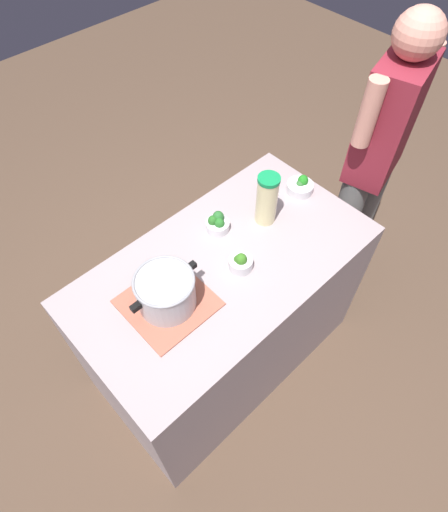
{
  "coord_description": "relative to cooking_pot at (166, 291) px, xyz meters",
  "views": [
    {
      "loc": [
        -0.74,
        -0.79,
        2.37
      ],
      "look_at": [
        0.0,
        0.0,
        0.94
      ],
      "focal_mm": 30.19,
      "sensor_mm": 36.0,
      "label": 1
    }
  ],
  "objects": [
    {
      "name": "person_cook",
      "position": [
        1.24,
        -0.1,
        -0.05
      ],
      "size": [
        0.5,
        0.28,
        1.68
      ],
      "color": "slate",
      "rests_on": "ground_plane"
    },
    {
      "name": "broccoli_bowl_back",
      "position": [
        0.33,
        -0.07,
        -0.05
      ],
      "size": [
        0.1,
        0.1,
        0.09
      ],
      "color": "silver",
      "rests_on": "counter_slab"
    },
    {
      "name": "broccoli_bowl_center",
      "position": [
        0.87,
        0.05,
        -0.06
      ],
      "size": [
        0.13,
        0.13,
        0.09
      ],
      "color": "silver",
      "rests_on": "counter_slab"
    },
    {
      "name": "ground_plane",
      "position": [
        0.3,
        -0.01,
        -0.98
      ],
      "size": [
        8.0,
        8.0,
        0.0
      ],
      "primitive_type": "plane",
      "color": "brown"
    },
    {
      "name": "broccoli_bowl_front",
      "position": [
        0.41,
        0.15,
        -0.05
      ],
      "size": [
        0.11,
        0.11,
        0.09
      ],
      "color": "silver",
      "rests_on": "counter_slab"
    },
    {
      "name": "lemonade_pitcher",
      "position": [
        0.61,
        0.05,
        0.04
      ],
      "size": [
        0.1,
        0.1,
        0.25
      ],
      "color": "beige",
      "rests_on": "counter_slab"
    },
    {
      "name": "dish_cloth",
      "position": [
        0.0,
        0.0,
        -0.09
      ],
      "size": [
        0.33,
        0.33,
        0.01
      ],
      "primitive_type": "cube",
      "color": "#B3604A",
      "rests_on": "counter_slab"
    },
    {
      "name": "counter_slab",
      "position": [
        0.3,
        -0.01,
        -0.53
      ],
      "size": [
        1.34,
        0.72,
        0.89
      ],
      "primitive_type": "cube",
      "color": "#A39294",
      "rests_on": "ground_plane"
    },
    {
      "name": "cooking_pot",
      "position": [
        0.0,
        0.0,
        0.0
      ],
      "size": [
        0.31,
        0.24,
        0.16
      ],
      "color": "#B7B7BC",
      "rests_on": "dish_cloth"
    }
  ]
}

